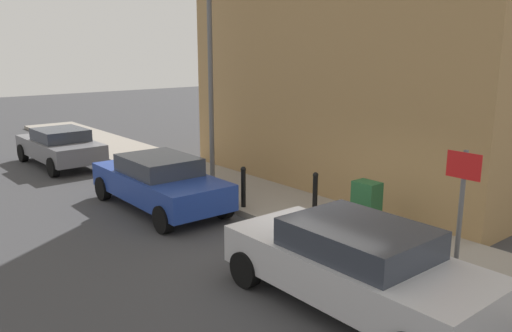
{
  "coord_description": "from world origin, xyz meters",
  "views": [
    {
      "loc": [
        -6.62,
        -6.71,
        4.07
      ],
      "look_at": [
        1.25,
        2.88,
        1.2
      ],
      "focal_mm": 36.1,
      "sensor_mm": 36.0,
      "label": 1
    }
  ],
  "objects_px": {
    "car_blue": "(159,181)",
    "bollard_far_kerb": "(243,185)",
    "car_silver": "(355,264)",
    "car_grey": "(60,146)",
    "lamppost": "(211,75)",
    "bollard_near_cabinet": "(315,192)",
    "street_sign": "(462,197)",
    "utility_cabinet": "(366,210)"
  },
  "relations": [
    {
      "from": "car_grey",
      "to": "street_sign",
      "type": "height_order",
      "value": "street_sign"
    },
    {
      "from": "lamppost",
      "to": "car_silver",
      "type": "bearing_deg",
      "value": -108.24
    },
    {
      "from": "car_silver",
      "to": "lamppost",
      "type": "distance_m",
      "value": 8.32
    },
    {
      "from": "street_sign",
      "to": "lamppost",
      "type": "distance_m",
      "value": 8.42
    },
    {
      "from": "car_grey",
      "to": "utility_cabinet",
      "type": "distance_m",
      "value": 11.69
    },
    {
      "from": "utility_cabinet",
      "to": "lamppost",
      "type": "bearing_deg",
      "value": 90.19
    },
    {
      "from": "utility_cabinet",
      "to": "bollard_near_cabinet",
      "type": "distance_m",
      "value": 1.61
    },
    {
      "from": "car_silver",
      "to": "car_grey",
      "type": "bearing_deg",
      "value": 0.19
    },
    {
      "from": "bollard_near_cabinet",
      "to": "lamppost",
      "type": "relative_size",
      "value": 0.18
    },
    {
      "from": "car_blue",
      "to": "lamppost",
      "type": "xyz_separation_m",
      "value": [
        2.3,
        0.95,
        2.58
      ]
    },
    {
      "from": "bollard_near_cabinet",
      "to": "bollard_far_kerb",
      "type": "bearing_deg",
      "value": 121.59
    },
    {
      "from": "car_blue",
      "to": "bollard_far_kerb",
      "type": "relative_size",
      "value": 4.28
    },
    {
      "from": "bollard_near_cabinet",
      "to": "lamppost",
      "type": "height_order",
      "value": "lamppost"
    },
    {
      "from": "car_blue",
      "to": "car_grey",
      "type": "relative_size",
      "value": 1.06
    },
    {
      "from": "car_grey",
      "to": "bollard_far_kerb",
      "type": "bearing_deg",
      "value": -169.71
    },
    {
      "from": "bollard_near_cabinet",
      "to": "street_sign",
      "type": "bearing_deg",
      "value": -101.1
    },
    {
      "from": "car_blue",
      "to": "bollard_near_cabinet",
      "type": "height_order",
      "value": "car_blue"
    },
    {
      "from": "car_blue",
      "to": "car_grey",
      "type": "bearing_deg",
      "value": 2.59
    },
    {
      "from": "car_grey",
      "to": "bollard_far_kerb",
      "type": "height_order",
      "value": "car_grey"
    },
    {
      "from": "bollard_near_cabinet",
      "to": "car_blue",
      "type": "bearing_deg",
      "value": 127.27
    },
    {
      "from": "car_silver",
      "to": "car_blue",
      "type": "bearing_deg",
      "value": -1.65
    },
    {
      "from": "car_grey",
      "to": "bollard_far_kerb",
      "type": "relative_size",
      "value": 4.03
    },
    {
      "from": "car_silver",
      "to": "bollard_far_kerb",
      "type": "xyz_separation_m",
      "value": [
        1.64,
        4.95,
        -0.05
      ]
    },
    {
      "from": "car_silver",
      "to": "car_blue",
      "type": "relative_size",
      "value": 0.99
    },
    {
      "from": "utility_cabinet",
      "to": "bollard_near_cabinet",
      "type": "xyz_separation_m",
      "value": [
        0.1,
        1.61,
        0.02
      ]
    },
    {
      "from": "utility_cabinet",
      "to": "street_sign",
      "type": "height_order",
      "value": "street_sign"
    },
    {
      "from": "car_blue",
      "to": "utility_cabinet",
      "type": "height_order",
      "value": "car_blue"
    },
    {
      "from": "bollard_far_kerb",
      "to": "street_sign",
      "type": "distance_m",
      "value": 5.73
    },
    {
      "from": "car_grey",
      "to": "street_sign",
      "type": "relative_size",
      "value": 1.82
    },
    {
      "from": "car_silver",
      "to": "bollard_far_kerb",
      "type": "relative_size",
      "value": 4.26
    },
    {
      "from": "car_blue",
      "to": "bollard_far_kerb",
      "type": "xyz_separation_m",
      "value": [
        1.46,
        -1.62,
        -0.02
      ]
    },
    {
      "from": "car_silver",
      "to": "bollard_near_cabinet",
      "type": "height_order",
      "value": "car_silver"
    },
    {
      "from": "street_sign",
      "to": "car_silver",
      "type": "bearing_deg",
      "value": 158.66
    },
    {
      "from": "street_sign",
      "to": "car_grey",
      "type": "bearing_deg",
      "value": 97.63
    },
    {
      "from": "bollard_far_kerb",
      "to": "car_silver",
      "type": "bearing_deg",
      "value": -108.35
    },
    {
      "from": "car_grey",
      "to": "lamppost",
      "type": "xyz_separation_m",
      "value": [
        2.55,
        -5.67,
        2.6
      ]
    },
    {
      "from": "utility_cabinet",
      "to": "bollard_near_cabinet",
      "type": "height_order",
      "value": "utility_cabinet"
    },
    {
      "from": "car_blue",
      "to": "bollard_far_kerb",
      "type": "distance_m",
      "value": 2.19
    },
    {
      "from": "car_blue",
      "to": "utility_cabinet",
      "type": "relative_size",
      "value": 3.87
    },
    {
      "from": "car_grey",
      "to": "bollard_far_kerb",
      "type": "distance_m",
      "value": 8.42
    },
    {
      "from": "bollard_near_cabinet",
      "to": "lamppost",
      "type": "xyz_separation_m",
      "value": [
        -0.12,
        4.13,
        2.6
      ]
    },
    {
      "from": "car_grey",
      "to": "bollard_near_cabinet",
      "type": "xyz_separation_m",
      "value": [
        2.66,
        -9.8,
        0.01
      ]
    }
  ]
}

